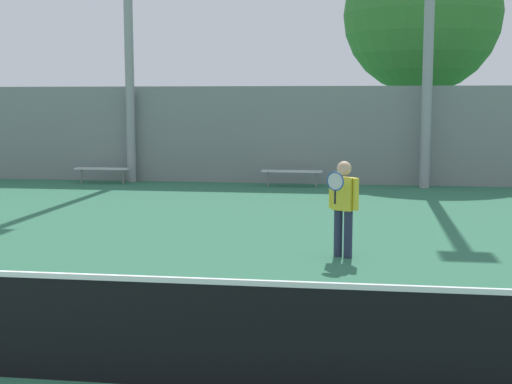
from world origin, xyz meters
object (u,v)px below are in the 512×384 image
Objects in this scene: tennis_player at (343,203)px; bench_adjacent_court at (292,172)px; tree_green_broad at (422,15)px; bench_courtside_far at (102,169)px.

tennis_player is 0.88× the size of bench_adjacent_court.
tree_green_broad is (4.12, 5.52, 5.13)m from bench_adjacent_court.
bench_courtside_far is (-7.60, 9.46, -0.47)m from tennis_player.
tree_green_broad reaches higher than bench_adjacent_court.
bench_courtside_far and bench_adjacent_court have the same top height.
tree_green_broad is (2.41, 14.98, 4.67)m from tennis_player.
tree_green_broad reaches higher than tennis_player.
tennis_player is at bearing -51.24° from bench_courtside_far.
tree_green_broad is at bearing 53.27° from bench_adjacent_court.
bench_courtside_far is at bearing -180.00° from bench_adjacent_court.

